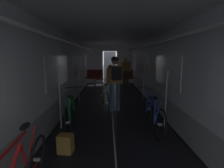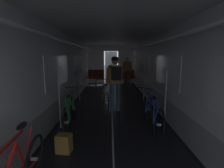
{
  "view_description": "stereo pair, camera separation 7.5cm",
  "coord_description": "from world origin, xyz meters",
  "views": [
    {
      "loc": [
        -0.13,
        -1.81,
        1.74
      ],
      "look_at": [
        0.0,
        3.37,
        0.88
      ],
      "focal_mm": 26.99,
      "sensor_mm": 36.0,
      "label": 1
    },
    {
      "loc": [
        -0.05,
        -1.81,
        1.74
      ],
      "look_at": [
        0.0,
        3.37,
        0.88
      ],
      "focal_mm": 26.99,
      "sensor_mm": 36.0,
      "label": 2
    }
  ],
  "objects": [
    {
      "name": "train_car_shell",
      "position": [
        -0.0,
        3.6,
        1.7
      ],
      "size": [
        3.14,
        12.34,
        2.57
      ],
      "color": "black",
      "rests_on": "ground"
    },
    {
      "name": "bench_seat_far_left",
      "position": [
        -0.9,
        8.07,
        0.57
      ],
      "size": [
        0.98,
        0.51,
        0.95
      ],
      "color": "gray",
      "rests_on": "ground"
    },
    {
      "name": "bench_seat_far_right",
      "position": [
        0.9,
        8.07,
        0.57
      ],
      "size": [
        0.98,
        0.51,
        0.95
      ],
      "color": "gray",
      "rests_on": "ground"
    },
    {
      "name": "bicycle_green",
      "position": [
        -1.03,
        2.13,
        0.38
      ],
      "size": [
        0.44,
        1.69,
        0.94
      ],
      "color": "black",
      "rests_on": "ground"
    },
    {
      "name": "bicycle_blue",
      "position": [
        0.95,
        2.0,
        0.38
      ],
      "size": [
        0.44,
        1.69,
        0.96
      ],
      "color": "black",
      "rests_on": "ground"
    },
    {
      "name": "person_cyclist_aisle",
      "position": [
        0.1,
        3.38,
        1.07
      ],
      "size": [
        0.56,
        0.45,
        1.73
      ],
      "color": "#384C75",
      "rests_on": "ground"
    },
    {
      "name": "bicycle_silver_in_aisle",
      "position": [
        -0.24,
        3.64,
        0.38
      ],
      "size": [
        0.48,
        1.68,
        0.94
      ],
      "color": "black",
      "rests_on": "ground"
    },
    {
      "name": "person_standing_near_bench",
      "position": [
        0.9,
        7.7,
        0.98
      ],
      "size": [
        0.53,
        0.23,
        1.69
      ],
      "color": "brown",
      "rests_on": "ground"
    },
    {
      "name": "backpack_on_floor",
      "position": [
        -0.9,
        1.04,
        0.17
      ],
      "size": [
        0.29,
        0.24,
        0.34
      ],
      "primitive_type": "cube",
      "rotation": [
        0.0,
        0.0,
        -0.16
      ],
      "color": "olive",
      "rests_on": "ground"
    }
  ]
}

